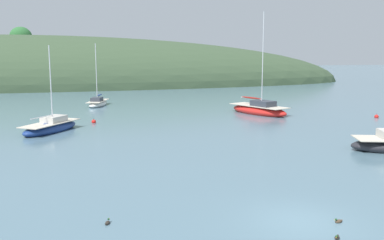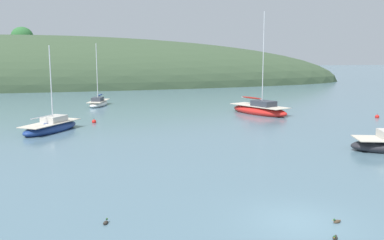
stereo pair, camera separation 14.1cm
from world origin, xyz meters
name	(u,v)px [view 1 (the left image)]	position (x,y,z in m)	size (l,w,h in m)	color
ground_plane	(299,222)	(0.00, 0.00, 0.00)	(400.00, 400.00, 0.00)	slate
far_shoreline_hill	(11,85)	(-25.13, 81.12, 0.07)	(150.00, 36.00, 25.68)	#384C33
sailboat_yellow_far	(259,110)	(10.20, 30.18, 0.47)	(5.76, 8.29, 11.68)	red
sailboat_navy_dinghy	(98,103)	(-7.70, 41.92, 0.36)	(3.38, 5.85, 8.29)	white
sailboat_blue_center	(51,127)	(-11.96, 23.83, 0.39)	(5.50, 6.70, 7.78)	navy
mooring_buoy_inner	(94,122)	(-8.25, 27.77, 0.12)	(0.44, 0.44, 0.54)	red
mooring_buoy_channel	(377,117)	(21.36, 24.54, 0.12)	(0.44, 0.44, 0.54)	red
duck_lone_right	(338,221)	(1.53, -0.44, 0.05)	(0.42, 0.25, 0.24)	#473828
duck_lone_left	(107,223)	(-7.76, 1.52, 0.05)	(0.29, 0.41, 0.24)	#2D2823
duck_lead	(337,238)	(0.62, -1.85, 0.05)	(0.36, 0.38, 0.24)	#2D2823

